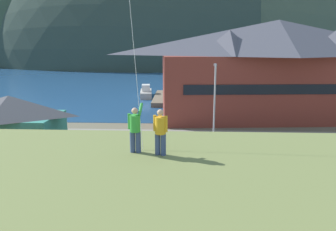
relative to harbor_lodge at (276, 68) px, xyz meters
The scene contains 20 objects.
ground_plane 25.00m from the harbor_lodge, 118.31° to the right, with size 600.00×600.00×0.00m, color #66604C.
parking_lot_pad 20.89m from the harbor_lodge, 125.15° to the right, with size 40.00×20.00×0.10m, color gray.
bay_water 40.85m from the harbor_lodge, 106.52° to the left, with size 360.00×84.00×0.03m, color navy.
far_hill_west_ridge 111.89m from the harbor_lodge, 121.03° to the left, with size 119.13×62.77×95.37m, color #334733.
far_hill_east_peak 91.77m from the harbor_lodge, 103.28° to the left, with size 133.64×72.73×92.58m, color #2D3D33.
far_hill_center_saddle 95.47m from the harbor_lodge, 77.32° to the left, with size 94.42×73.40×85.88m, color #42513D.
harbor_lodge is the anchor object (origin of this frame).
storage_shed_near_lot 29.85m from the harbor_lodge, 147.68° to the right, with size 8.20×5.21×5.43m.
wharf_dock 19.21m from the harbor_lodge, 141.14° to the left, with size 3.20×11.83×0.70m.
moored_boat_wharfside 23.28m from the harbor_lodge, 140.65° to the left, with size 2.46×6.05×2.16m.
moored_boat_outer_mooring 16.62m from the harbor_lodge, 133.12° to the left, with size 2.62×7.42×2.16m.
parked_car_lone_by_shed 24.65m from the harbor_lodge, 119.97° to the right, with size 4.30×2.25×1.82m.
parked_car_corner_spot 23.45m from the harbor_lodge, 140.11° to the right, with size 4.20×2.06×1.82m.
parked_car_back_row_right 18.52m from the harbor_lodge, 124.33° to the right, with size 4.21×2.07×1.82m.
parked_car_mid_row_center 16.12m from the harbor_lodge, 107.56° to the right, with size 4.32×2.30×1.82m.
parked_car_mid_row_far 30.31m from the harbor_lodge, 136.24° to the right, with size 4.30×2.26×1.82m.
parked_car_mid_row_near 26.74m from the harbor_lodge, 130.09° to the right, with size 4.21×2.08×1.82m.
parking_light_pole 13.73m from the harbor_lodge, 127.76° to the right, with size 0.24×0.78×7.46m.
person_kite_flyer 32.00m from the harbor_lodge, 114.07° to the right, with size 0.55×0.65×1.86m.
person_companion 31.85m from the harbor_lodge, 112.28° to the right, with size 0.54×0.40×1.74m.
Camera 1 is at (0.21, -20.01, 9.97)m, focal length 35.81 mm.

